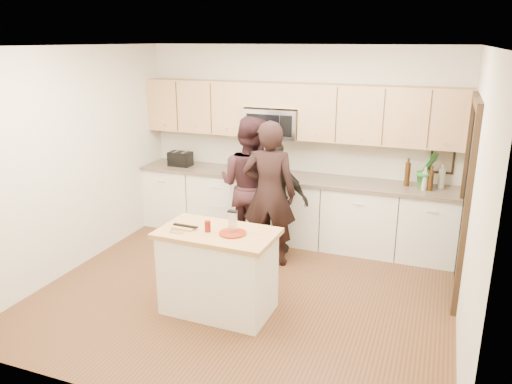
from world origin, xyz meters
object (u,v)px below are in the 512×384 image
at_px(toaster, 180,159).
at_px(woman_center, 250,185).
at_px(woman_right, 275,199).
at_px(island, 218,271).
at_px(woman_left, 269,194).

relative_size(toaster, woman_center, 0.18).
bearing_deg(toaster, woman_right, -17.67).
distance_m(island, woman_left, 1.40).
bearing_deg(woman_right, woman_left, 95.83).
distance_m(woman_left, woman_center, 0.47).
xyz_separation_m(island, woman_left, (0.10, 1.31, 0.47)).
relative_size(toaster, woman_left, 0.18).
bearing_deg(island, toaster, 128.60).
bearing_deg(island, woman_right, 88.71).
relative_size(island, toaster, 3.67).
height_order(woman_left, woman_center, woman_left).
relative_size(woman_left, woman_center, 1.01).
bearing_deg(woman_center, woman_right, -172.22).
distance_m(woman_center, woman_right, 0.39).
bearing_deg(woman_right, toaster, -14.75).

